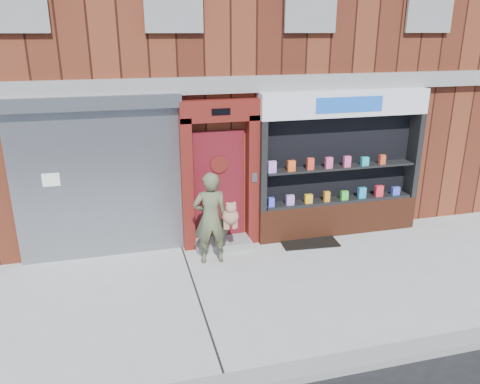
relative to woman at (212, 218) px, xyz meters
name	(u,v)px	position (x,y,z in m)	size (l,w,h in m)	color
ground	(288,284)	(1.06, -1.16, -0.87)	(80.00, 80.00, 0.00)	#9E9E99
curb	(347,363)	(1.06, -3.31, -0.81)	(60.00, 0.30, 0.12)	gray
building	(213,34)	(1.06, 4.83, 3.13)	(12.00, 8.16, 8.00)	#491C10
shutter_bay	(98,169)	(-1.94, 0.76, 0.85)	(3.10, 0.30, 3.04)	gray
red_door_bay	(220,175)	(0.31, 0.70, 0.58)	(1.52, 0.58, 2.90)	#5D1510
pharmacy_bay	(339,171)	(2.81, 0.65, 0.50)	(3.50, 0.41, 3.00)	#5F2A16
woman	(212,218)	(0.00, 0.00, 0.00)	(0.83, 0.45, 1.74)	#54593A
doormat	(307,240)	(2.06, 0.39, -0.86)	(1.14, 0.80, 0.03)	black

